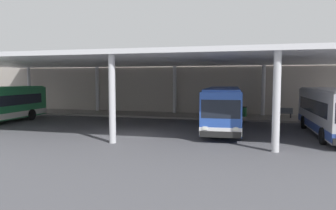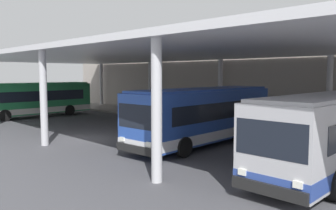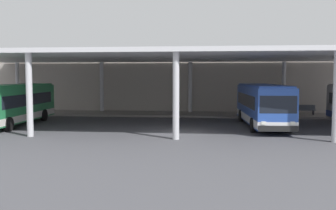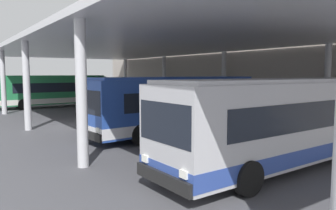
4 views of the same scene
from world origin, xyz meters
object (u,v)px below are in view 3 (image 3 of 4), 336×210
(bus_second_bay, at_px, (262,105))
(trash_bin, at_px, (267,109))
(bus_nearest_bay, at_px, (13,104))
(bench_waiting, at_px, (305,110))

(bus_second_bay, bearing_deg, trash_bin, 79.30)
(bus_second_bay, bearing_deg, bus_nearest_bay, -175.53)
(bus_second_bay, relative_size, trash_bin, 10.87)
(bus_second_bay, distance_m, trash_bin, 7.91)
(bus_nearest_bay, bearing_deg, bench_waiting, 20.86)
(bus_nearest_bay, xyz_separation_m, bus_second_bay, (19.09, 1.49, 0.00))
(bench_waiting, bearing_deg, trash_bin, 179.80)
(bus_nearest_bay, relative_size, bus_second_bay, 1.00)
(bench_waiting, bearing_deg, bus_nearest_bay, -159.14)
(trash_bin, bearing_deg, bus_second_bay, -100.70)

